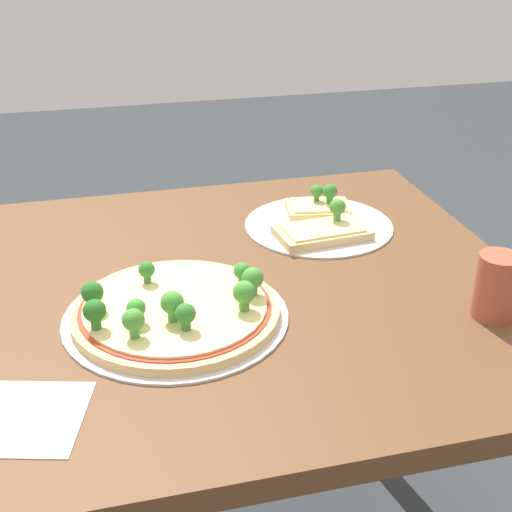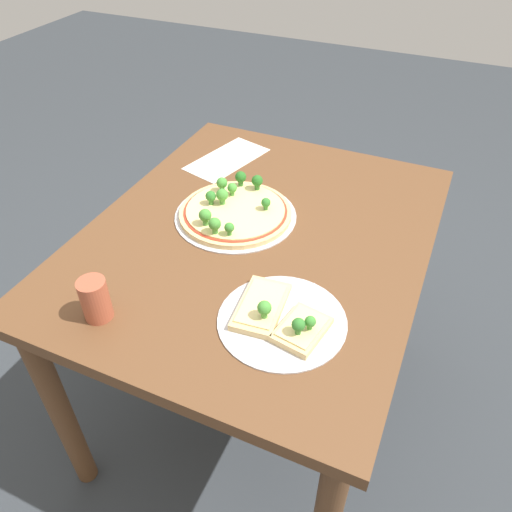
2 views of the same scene
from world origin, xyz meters
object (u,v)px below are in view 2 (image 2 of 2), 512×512
(dining_table, at_px, (257,262))
(pizza_tray_whole, at_px, (235,211))
(drinking_cup, at_px, (95,299))
(pizza_tray_slice, at_px, (280,317))

(dining_table, height_order, pizza_tray_whole, pizza_tray_whole)
(pizza_tray_whole, relative_size, drinking_cup, 3.35)
(dining_table, xyz_separation_m, pizza_tray_whole, (0.05, 0.09, 0.12))
(pizza_tray_slice, bearing_deg, drinking_cup, 111.59)
(dining_table, bearing_deg, pizza_tray_slice, -147.63)
(dining_table, relative_size, pizza_tray_whole, 3.20)
(pizza_tray_whole, distance_m, pizza_tray_slice, 0.41)
(pizza_tray_slice, bearing_deg, dining_table, 32.37)
(dining_table, xyz_separation_m, pizza_tray_slice, (-0.27, -0.17, 0.12))
(dining_table, height_order, drinking_cup, drinking_cup)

